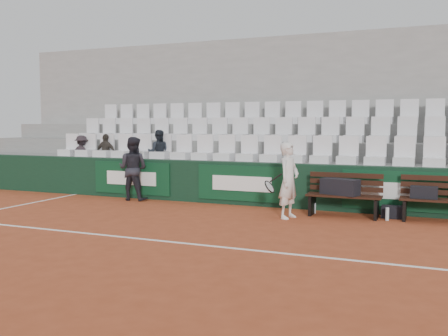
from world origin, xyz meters
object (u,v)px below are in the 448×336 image
at_px(sports_bag_right, 424,192).
at_px(bench_right, 440,211).
at_px(water_bottle_far, 387,214).
at_px(ball_kid, 133,169).
at_px(bench_left, 344,206).
at_px(water_bottle_near, 314,208).
at_px(tennis_player, 289,180).
at_px(spectator_a, 81,138).
at_px(spectator_b, 106,137).
at_px(sports_bag_left, 340,187).
at_px(sports_bag_ground, 392,212).
at_px(spectator_c, 158,135).

bearing_deg(sports_bag_right, bench_right, -0.04).
height_order(water_bottle_far, ball_kid, ball_kid).
height_order(bench_left, water_bottle_near, bench_left).
xyz_separation_m(tennis_player, ball_kid, (-4.22, 0.87, 0.02)).
bearing_deg(ball_kid, water_bottle_near, 173.96).
bearing_deg(water_bottle_far, sports_bag_right, 16.76).
distance_m(tennis_player, ball_kid, 4.31).
height_order(sports_bag_right, water_bottle_far, sports_bag_right).
bearing_deg(spectator_a, water_bottle_near, 173.01).
height_order(bench_left, spectator_a, spectator_a).
xyz_separation_m(bench_left, spectator_b, (-6.67, 1.18, 1.31)).
bearing_deg(spectator_b, spectator_a, -2.12).
height_order(bench_right, sports_bag_left, sports_bag_left).
distance_m(tennis_player, spectator_a, 6.77).
distance_m(bench_right, ball_kid, 7.07).
distance_m(water_bottle_near, spectator_a, 7.08).
relative_size(bench_left, tennis_player, 0.98).
distance_m(sports_bag_ground, ball_kid, 6.18).
distance_m(sports_bag_ground, tennis_player, 2.19).
distance_m(bench_left, water_bottle_far, 0.87).
relative_size(water_bottle_far, spectator_b, 0.24).
distance_m(bench_left, spectator_b, 6.90).
relative_size(sports_bag_ground, ball_kid, 0.26).
xyz_separation_m(bench_left, spectator_a, (-7.49, 1.18, 1.29)).
bearing_deg(water_bottle_far, sports_bag_left, 174.27).
bearing_deg(spectator_c, spectator_b, -21.96).
height_order(bench_left, sports_bag_ground, bench_left).
bearing_deg(spectator_b, tennis_player, 160.44).
height_order(spectator_a, spectator_b, spectator_b).
relative_size(ball_kid, spectator_c, 1.32).
distance_m(bench_left, sports_bag_right, 1.56).
height_order(sports_bag_left, spectator_b, spectator_b).
bearing_deg(spectator_c, sports_bag_right, 148.72).
distance_m(bench_right, water_bottle_near, 2.46).
bearing_deg(tennis_player, spectator_a, 164.67).
xyz_separation_m(sports_bag_left, sports_bag_right, (1.60, 0.10, -0.05)).
bearing_deg(water_bottle_near, bench_left, -13.51).
height_order(ball_kid, spectator_b, spectator_b).
bearing_deg(water_bottle_near, sports_bag_left, -15.22).
xyz_separation_m(sports_bag_right, spectator_b, (-8.18, 1.07, 0.97)).
bearing_deg(spectator_c, spectator_a, -21.96).
relative_size(bench_left, sports_bag_left, 1.96).
bearing_deg(sports_bag_left, water_bottle_near, 164.78).
distance_m(sports_bag_left, sports_bag_ground, 1.14).
bearing_deg(sports_bag_left, spectator_c, 166.60).
relative_size(bench_left, water_bottle_far, 5.84).
bearing_deg(water_bottle_far, spectator_c, 167.81).
xyz_separation_m(sports_bag_left, tennis_player, (-0.92, -0.60, 0.15)).
height_order(water_bottle_far, spectator_a, spectator_a).
relative_size(tennis_player, spectator_b, 1.42).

